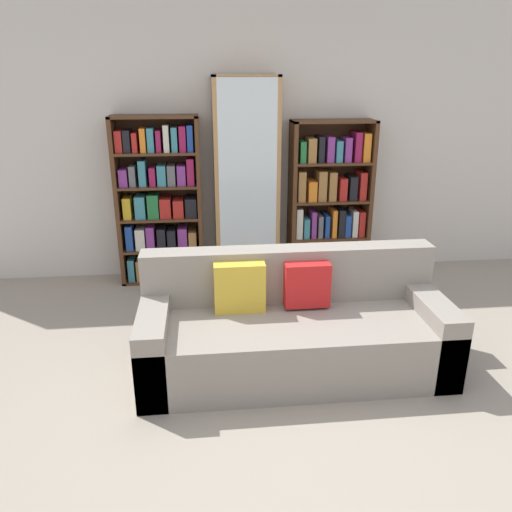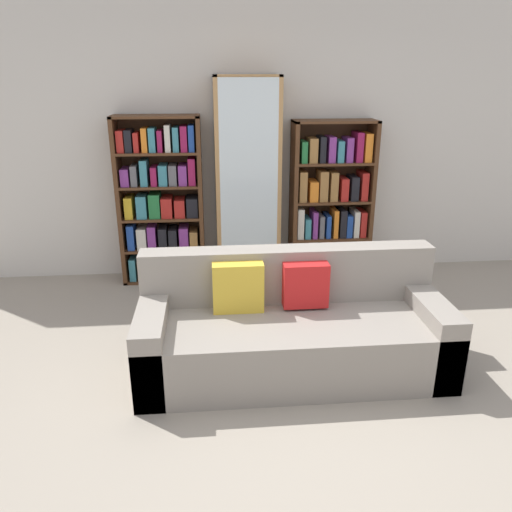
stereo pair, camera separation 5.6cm
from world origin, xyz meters
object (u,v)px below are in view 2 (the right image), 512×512
(couch, at_px, (291,331))
(bookshelf_right, at_px, (331,204))
(bookshelf_left, at_px, (161,204))
(wine_bottle, at_px, (323,297))
(display_cabinet, at_px, (248,182))

(couch, height_order, bookshelf_right, bookshelf_right)
(bookshelf_left, bearing_deg, bookshelf_right, 0.01)
(couch, relative_size, wine_bottle, 6.23)
(couch, xyz_separation_m, display_cabinet, (-0.18, 1.77, 0.71))
(bookshelf_left, xyz_separation_m, display_cabinet, (0.86, -0.02, 0.20))
(couch, relative_size, bookshelf_left, 1.30)
(bookshelf_right, relative_size, wine_bottle, 4.64)
(display_cabinet, xyz_separation_m, wine_bottle, (0.61, -0.91, -0.86))
(bookshelf_right, bearing_deg, display_cabinet, -178.92)
(bookshelf_left, bearing_deg, wine_bottle, -32.08)
(wine_bottle, bearing_deg, bookshelf_right, 74.62)
(bookshelf_right, xyz_separation_m, wine_bottle, (-0.25, -0.92, -0.61))
(display_cabinet, bearing_deg, wine_bottle, -56.15)
(couch, distance_m, bookshelf_right, 1.97)
(couch, distance_m, display_cabinet, 1.92)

